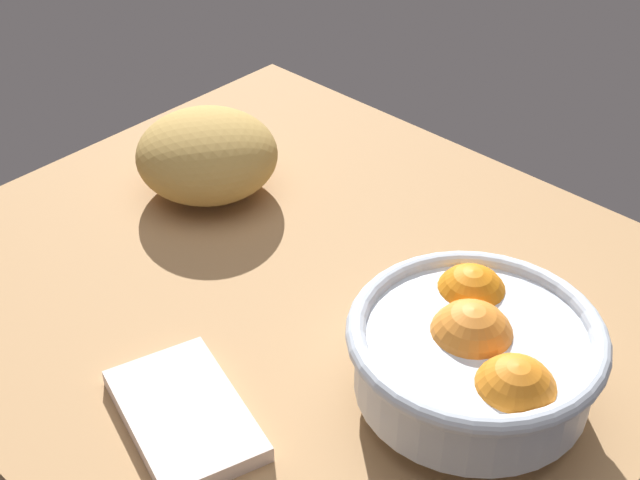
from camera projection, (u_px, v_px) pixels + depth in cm
name	position (u px, v px, depth cm)	size (l,w,h in cm)	color
ground_plane	(294.00, 294.00, 88.83)	(70.57, 63.12, 3.00)	#A87D50
fruit_bowl	(476.00, 355.00, 71.85)	(20.23, 20.23, 9.94)	silver
bread_loaf	(207.00, 155.00, 97.96)	(15.10, 14.46, 9.06)	#B28C46
napkin_folded	(185.00, 415.00, 73.29)	(14.21, 8.81, 1.50)	silver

